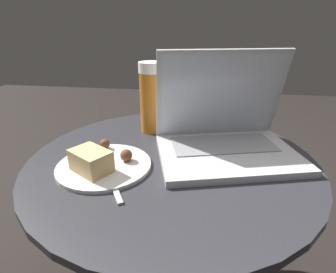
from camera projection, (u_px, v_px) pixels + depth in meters
table at (171, 198)px, 0.75m from camera, size 0.74×0.74×0.54m
napkin at (104, 168)px, 0.63m from camera, size 0.17×0.14×0.00m
laptop at (225, 133)px, 0.70m from camera, size 0.41×0.35×0.27m
beer_glass at (152, 98)px, 0.82m from camera, size 0.08×0.08×0.22m
snack_plate at (100, 162)px, 0.63m from camera, size 0.23×0.23×0.06m
fork at (110, 176)px, 0.60m from camera, size 0.11×0.17×0.00m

